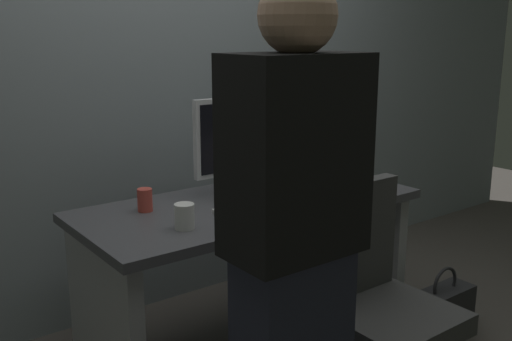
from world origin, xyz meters
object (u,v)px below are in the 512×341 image
Objects in this scene: office_chair at (377,321)px; cup_by_monitor at (145,200)px; book_stack at (319,169)px; desk at (250,246)px; cup_near_keyboard at (184,216)px; mouse at (316,193)px; handbag at (443,313)px; keyboard at (261,206)px; person_at_desk at (294,255)px; monitor at (244,139)px.

cup_by_monitor is at bearing 120.44° from office_chair.
desk is at bearing -169.63° from book_stack.
cup_near_keyboard reaches higher than cup_by_monitor.
mouse is 0.89m from handbag.
book_stack reaches higher than keyboard.
cup_by_monitor is at bearing 90.50° from person_at_desk.
mouse is at bearing -20.47° from cup_by_monitor.
book_stack is 0.56× the size of handbag.
office_chair is 0.66m from person_at_desk.
desk is at bearing 154.86° from mouse.
mouse is at bearing 69.34° from office_chair.
office_chair reaches higher than mouse.
mouse is 0.26× the size of handbag.
cup_near_keyboard is (-0.49, 0.57, 0.36)m from office_chair.
mouse is 1.00× the size of cup_near_keyboard.
cup_by_monitor is (-0.51, 0.87, 0.36)m from office_chair.
monitor reaches higher than cup_by_monitor.
person_at_desk reaches higher than monitor.
desk is 0.95× the size of person_at_desk.
monitor is at bearing 62.17° from desk.
cup_near_keyboard is 1.44m from handbag.
person_at_desk is at bearing -89.50° from cup_by_monitor.
cup_by_monitor is 1.56m from handbag.
book_stack is (0.55, 0.22, 0.05)m from keyboard.
office_chair is 9.54× the size of cup_by_monitor.
office_chair is at bearing -163.24° from handbag.
person_at_desk reaches higher than handbag.
person_at_desk is 16.39× the size of mouse.
monitor is at bearing 127.08° from mouse.
cup_by_monitor is (-0.01, 0.96, -0.05)m from person_at_desk.
keyboard is 4.36× the size of cup_by_monitor.
keyboard is (-0.03, -0.13, 0.23)m from desk.
desk is 1.65× the size of office_chair.
office_chair reaches higher than book_stack.
mouse is at bearing -1.34° from keyboard.
desk is 0.39m from mouse.
handbag is (1.26, -0.64, -0.65)m from cup_by_monitor.
office_chair is (0.06, -0.73, -0.09)m from desk.
cup_near_keyboard is at bearing -175.57° from keyboard.
book_stack reaches higher than cup_by_monitor.
book_stack is at bearing -2.67° from cup_by_monitor.
person_at_desk is 0.66m from cup_near_keyboard.
book_stack reaches higher than mouse.
mouse is at bearing -135.68° from book_stack.
cup_near_keyboard reaches higher than handbag.
keyboard is at bearing -102.65° from desk.
handbag is at bearing -27.01° from cup_by_monitor.
monitor is 1.30m from handbag.
cup_by_monitor is (-0.73, 0.27, 0.03)m from mouse.
office_chair is 1.01m from book_stack.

